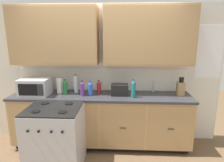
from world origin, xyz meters
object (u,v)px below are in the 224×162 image
object	(u,v)px
bottle_clear	(76,84)
bottle_red	(99,87)
knife_block	(180,88)
bottle_violet	(82,88)
toaster	(120,90)
microwave	(35,87)
bottle_green	(65,87)
bottle_blue	(90,88)
bottle_teal	(133,89)
paper_towel_roll	(60,86)
stove_range	(56,138)

from	to	relation	value
bottle_clear	bottle_red	bearing A→B (deg)	-6.72
knife_block	bottle_violet	size ratio (longest dim) A/B	1.19
bottle_clear	toaster	bearing A→B (deg)	-8.86
microwave	bottle_green	bearing A→B (deg)	8.10
microwave	bottle_blue	xyz separation A→B (m)	(0.93, 0.02, -0.02)
bottle_teal	toaster	bearing A→B (deg)	154.05
knife_block	paper_towel_roll	size ratio (longest dim) A/B	1.19
toaster	paper_towel_roll	world-z (taller)	paper_towel_roll
bottle_blue	microwave	bearing A→B (deg)	-178.52
toaster	bottle_blue	distance (m)	0.49
microwave	knife_block	distance (m)	2.44
paper_towel_roll	bottle_violet	xyz separation A→B (m)	(0.42, -0.15, -0.00)
bottle_red	stove_range	bearing A→B (deg)	-128.74
stove_range	bottle_clear	size ratio (longest dim) A/B	2.92
bottle_clear	bottle_violet	xyz separation A→B (m)	(0.15, -0.19, -0.03)
stove_range	paper_towel_roll	world-z (taller)	paper_towel_roll
bottle_green	bottle_red	world-z (taller)	bottle_green
paper_towel_roll	bottle_blue	world-z (taller)	paper_towel_roll
microwave	toaster	xyz separation A→B (m)	(1.42, 0.05, -0.04)
knife_block	bottle_violet	distance (m)	1.64
bottle_green	bottle_red	bearing A→B (deg)	5.65
stove_range	toaster	distance (m)	1.25
toaster	bottle_blue	xyz separation A→B (m)	(-0.49, -0.03, 0.02)
paper_towel_roll	bottle_clear	size ratio (longest dim) A/B	0.80
paper_towel_roll	knife_block	bearing A→B (deg)	-0.75
knife_block	bottle_green	bearing A→B (deg)	-178.62
toaster	bottle_blue	bearing A→B (deg)	-176.40
knife_block	bottle_green	world-z (taller)	knife_block
paper_towel_roll	bottle_teal	distance (m)	1.28
toaster	bottle_green	distance (m)	0.93
bottle_blue	bottle_teal	bearing A→B (deg)	-6.20
paper_towel_roll	bottle_red	bearing A→B (deg)	-1.42
stove_range	microwave	distance (m)	0.97
microwave	bottle_violet	distance (m)	0.80
bottle_green	bottle_teal	world-z (taller)	bottle_teal
bottle_green	toaster	bearing A→B (deg)	-0.89
stove_range	bottle_blue	world-z (taller)	bottle_blue
stove_range	bottle_violet	bearing A→B (deg)	61.79
stove_range	bottle_green	distance (m)	0.87
bottle_green	bottle_teal	distance (m)	1.16
bottle_blue	bottle_violet	size ratio (longest dim) A/B	0.93
bottle_violet	knife_block	bearing A→B (deg)	4.46
paper_towel_roll	bottle_blue	distance (m)	0.56
bottle_violet	bottle_clear	bearing A→B (deg)	128.92
bottle_blue	bottle_teal	size ratio (longest dim) A/B	0.81
bottle_violet	bottle_blue	bearing A→B (deg)	15.64
knife_block	bottle_red	world-z (taller)	knife_block
bottle_red	bottle_clear	size ratio (longest dim) A/B	0.74
paper_towel_roll	bottle_red	distance (m)	0.68
microwave	bottle_violet	size ratio (longest dim) A/B	1.84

